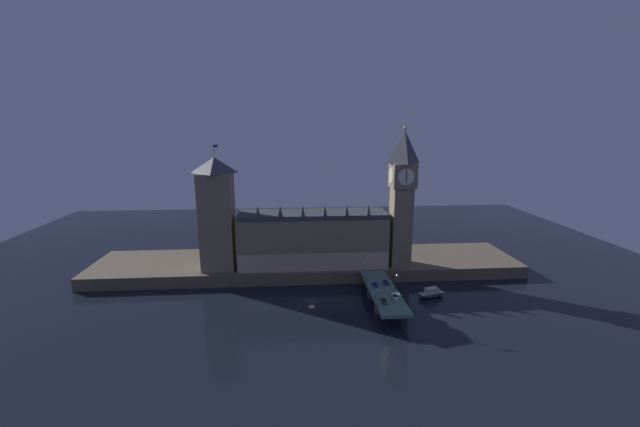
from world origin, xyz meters
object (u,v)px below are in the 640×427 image
(car_northbound_trail, at_px, (384,301))
(street_lamp_mid, at_px, (397,280))
(pedestrian_far_rail, at_px, (367,280))
(street_lamp_far, at_px, (364,268))
(pedestrian_near_rail, at_px, (375,296))
(boat_downstream, at_px, (431,294))
(car_northbound_lead, at_px, (375,285))
(car_southbound_trail, at_px, (386,282))
(pedestrian_mid_walk, at_px, (395,287))
(clock_tower, at_px, (402,194))
(victoria_tower, at_px, (217,214))
(street_lamp_near, at_px, (378,295))
(car_southbound_lead, at_px, (395,297))

(car_northbound_trail, distance_m, street_lamp_mid, 15.05)
(pedestrian_far_rail, height_order, street_lamp_far, street_lamp_far)
(pedestrian_near_rail, relative_size, boat_downstream, 0.14)
(car_northbound_lead, height_order, car_southbound_trail, car_southbound_trail)
(car_northbound_trail, distance_m, pedestrian_near_rail, 4.59)
(car_northbound_trail, distance_m, street_lamp_far, 27.16)
(car_southbound_trail, relative_size, boat_downstream, 0.33)
(pedestrian_mid_walk, distance_m, street_lamp_mid, 3.54)
(clock_tower, bearing_deg, pedestrian_far_rail, -133.34)
(pedestrian_far_rail, xyz_separation_m, street_lamp_far, (-0.40, 5.20, 3.68))
(victoria_tower, distance_m, pedestrian_near_rail, 85.49)
(car_northbound_lead, distance_m, boat_downstream, 26.38)
(car_northbound_lead, height_order, street_lamp_near, street_lamp_near)
(car_northbound_lead, distance_m, street_lamp_near, 19.98)
(car_northbound_trail, distance_m, car_southbound_lead, 6.30)
(victoria_tower, bearing_deg, clock_tower, -1.89)
(car_southbound_lead, bearing_deg, victoria_tower, 151.00)
(clock_tower, height_order, car_southbound_trail, clock_tower)
(pedestrian_mid_walk, xyz_separation_m, pedestrian_far_rail, (-10.59, 8.45, -0.06))
(street_lamp_mid, distance_m, street_lamp_far, 18.62)
(street_lamp_mid, height_order, street_lamp_far, street_lamp_far)
(car_southbound_trail, xyz_separation_m, street_lamp_far, (-8.34, 8.23, 3.88))
(car_northbound_lead, relative_size, street_lamp_mid, 0.67)
(pedestrian_mid_walk, bearing_deg, street_lamp_far, 128.83)
(clock_tower, distance_m, car_southbound_lead, 54.83)
(clock_tower, height_order, car_northbound_lead, clock_tower)
(car_southbound_lead, bearing_deg, pedestrian_near_rail, 177.66)
(car_northbound_trail, xyz_separation_m, street_lamp_far, (-3.05, 26.71, 3.90))
(car_northbound_lead, xyz_separation_m, pedestrian_far_rail, (-2.65, 4.88, 0.27))
(pedestrian_mid_walk, height_order, street_lamp_far, street_lamp_far)
(street_lamp_near, bearing_deg, street_lamp_far, 90.00)
(pedestrian_mid_walk, bearing_deg, car_southbound_lead, -105.35)
(car_northbound_lead, relative_size, car_southbound_lead, 1.13)
(pedestrian_near_rail, relative_size, street_lamp_far, 0.25)
(car_northbound_lead, distance_m, car_southbound_lead, 14.24)
(car_northbound_lead, distance_m, pedestrian_far_rail, 5.56)
(street_lamp_mid, bearing_deg, boat_downstream, 16.52)
(clock_tower, xyz_separation_m, street_lamp_near, (-20.98, -46.04, -31.52))
(pedestrian_mid_walk, bearing_deg, car_northbound_lead, 155.79)
(car_northbound_trail, relative_size, street_lamp_mid, 0.66)
(pedestrian_near_rail, bearing_deg, clock_tower, 62.52)
(clock_tower, height_order, boat_downstream, clock_tower)
(car_northbound_trail, xyz_separation_m, pedestrian_far_rail, (-2.65, 21.50, 0.22))
(victoria_tower, bearing_deg, pedestrian_near_rail, -31.51)
(victoria_tower, bearing_deg, street_lamp_far, -15.84)
(car_southbound_trail, height_order, street_lamp_near, street_lamp_near)
(boat_downstream, bearing_deg, victoria_tower, 163.43)
(boat_downstream, bearing_deg, car_northbound_lead, -178.81)
(clock_tower, distance_m, pedestrian_mid_walk, 47.42)
(pedestrian_mid_walk, bearing_deg, pedestrian_near_rail, -138.65)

